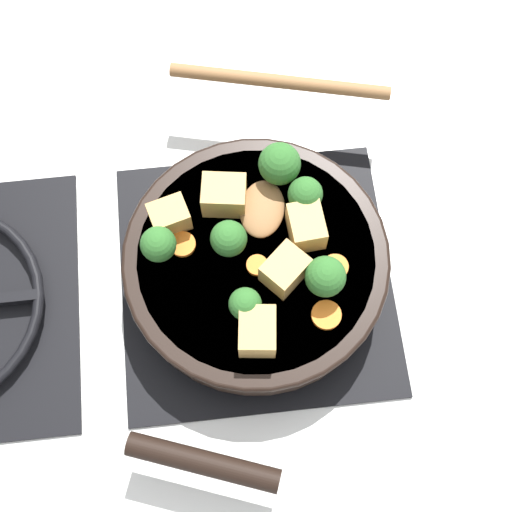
% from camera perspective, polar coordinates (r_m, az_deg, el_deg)
% --- Properties ---
extents(ground_plane, '(2.40, 2.40, 0.00)m').
position_cam_1_polar(ground_plane, '(0.83, -0.00, -1.83)').
color(ground_plane, silver).
extents(front_burner_grate, '(0.31, 0.31, 0.03)m').
position_cam_1_polar(front_burner_grate, '(0.82, -0.00, -1.56)').
color(front_burner_grate, black).
rests_on(front_burner_grate, ground_plane).
extents(skillet_pan, '(0.38, 0.29, 0.05)m').
position_cam_1_polar(skillet_pan, '(0.77, -0.05, -0.73)').
color(skillet_pan, black).
rests_on(skillet_pan, front_burner_grate).
extents(wooden_spoon, '(0.23, 0.25, 0.02)m').
position_cam_1_polar(wooden_spoon, '(0.81, 1.35, 9.90)').
color(wooden_spoon, olive).
rests_on(wooden_spoon, skillet_pan).
extents(tofu_cube_center_large, '(0.06, 0.06, 0.04)m').
position_cam_1_polar(tofu_cube_center_large, '(0.73, 2.33, -1.11)').
color(tofu_cube_center_large, tan).
rests_on(tofu_cube_center_large, skillet_pan).
extents(tofu_cube_near_handle, '(0.05, 0.04, 0.04)m').
position_cam_1_polar(tofu_cube_near_handle, '(0.75, 4.03, 2.36)').
color(tofu_cube_near_handle, tan).
rests_on(tofu_cube_near_handle, skillet_pan).
extents(tofu_cube_east_chunk, '(0.05, 0.04, 0.04)m').
position_cam_1_polar(tofu_cube_east_chunk, '(0.71, 0.10, -6.05)').
color(tofu_cube_east_chunk, tan).
rests_on(tofu_cube_east_chunk, skillet_pan).
extents(tofu_cube_west_chunk, '(0.04, 0.05, 0.04)m').
position_cam_1_polar(tofu_cube_west_chunk, '(0.76, -2.57, 4.88)').
color(tofu_cube_west_chunk, tan).
rests_on(tofu_cube_west_chunk, skillet_pan).
extents(tofu_cube_back_piece, '(0.04, 0.05, 0.03)m').
position_cam_1_polar(tofu_cube_back_piece, '(0.76, -6.94, 3.15)').
color(tofu_cube_back_piece, tan).
rests_on(tofu_cube_back_piece, skillet_pan).
extents(broccoli_floret_near_spoon, '(0.04, 0.04, 0.05)m').
position_cam_1_polar(broccoli_floret_near_spoon, '(0.72, 5.57, -1.65)').
color(broccoli_floret_near_spoon, '#709956').
rests_on(broccoli_floret_near_spoon, skillet_pan).
extents(broccoli_floret_center_top, '(0.03, 0.03, 0.04)m').
position_cam_1_polar(broccoli_floret_center_top, '(0.71, -0.88, -3.87)').
color(broccoli_floret_center_top, '#709956').
rests_on(broccoli_floret_center_top, skillet_pan).
extents(broccoli_floret_east_rim, '(0.04, 0.04, 0.05)m').
position_cam_1_polar(broccoli_floret_east_rim, '(0.73, -2.20, 1.39)').
color(broccoli_floret_east_rim, '#709956').
rests_on(broccoli_floret_east_rim, skillet_pan).
extents(broccoli_floret_west_rim, '(0.04, 0.04, 0.04)m').
position_cam_1_polar(broccoli_floret_west_rim, '(0.76, 3.96, 4.94)').
color(broccoli_floret_west_rim, '#709956').
rests_on(broccoli_floret_west_rim, skillet_pan).
extents(broccoli_floret_north_edge, '(0.05, 0.05, 0.05)m').
position_cam_1_polar(broccoli_floret_north_edge, '(0.77, 1.90, 7.37)').
color(broccoli_floret_north_edge, '#709956').
rests_on(broccoli_floret_north_edge, skillet_pan).
extents(broccoli_floret_south_cluster, '(0.04, 0.04, 0.05)m').
position_cam_1_polar(broccoli_floret_south_cluster, '(0.74, -7.82, 0.92)').
color(broccoli_floret_south_cluster, '#709956').
rests_on(broccoli_floret_south_cluster, skillet_pan).
extents(carrot_slice_orange_thin, '(0.03, 0.03, 0.01)m').
position_cam_1_polar(carrot_slice_orange_thin, '(0.75, 6.36, -0.87)').
color(carrot_slice_orange_thin, orange).
rests_on(carrot_slice_orange_thin, skillet_pan).
extents(carrot_slice_near_center, '(0.02, 0.02, 0.01)m').
position_cam_1_polar(carrot_slice_near_center, '(0.75, -0.10, -0.76)').
color(carrot_slice_near_center, orange).
rests_on(carrot_slice_near_center, skillet_pan).
extents(carrot_slice_edge_slice, '(0.03, 0.03, 0.01)m').
position_cam_1_polar(carrot_slice_edge_slice, '(0.76, -5.90, 0.94)').
color(carrot_slice_edge_slice, orange).
rests_on(carrot_slice_edge_slice, skillet_pan).
extents(carrot_slice_under_broccoli, '(0.03, 0.03, 0.01)m').
position_cam_1_polar(carrot_slice_under_broccoli, '(0.74, 5.65, -4.72)').
color(carrot_slice_under_broccoli, orange).
rests_on(carrot_slice_under_broccoli, skillet_pan).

